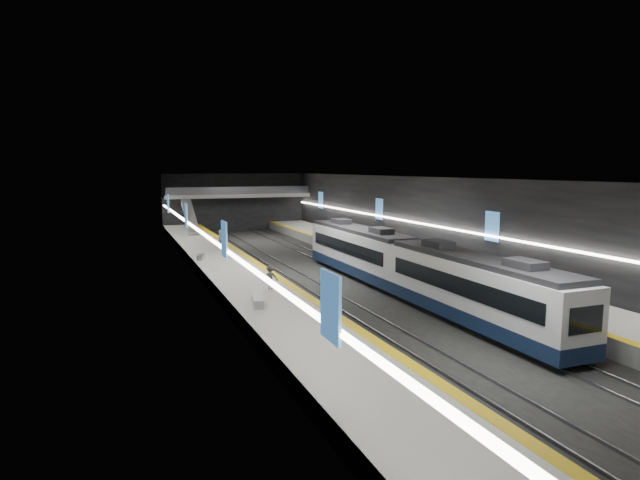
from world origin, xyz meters
name	(u,v)px	position (x,y,z in m)	size (l,w,h in m)	color
ground	(327,276)	(0.00, 0.00, 0.00)	(70.00, 70.00, 0.00)	black
ceiling	(327,178)	(0.00, 0.00, 8.00)	(20.00, 70.00, 0.04)	beige
wall_left	(202,233)	(-10.00, 0.00, 4.00)	(0.04, 70.00, 8.00)	black
wall_right	(433,223)	(10.00, 0.00, 4.00)	(0.04, 70.00, 8.00)	black
wall_back	(235,202)	(0.00, 35.00, 4.00)	(20.00, 0.04, 8.00)	black
platform_left	(237,276)	(-7.50, 0.00, 0.50)	(5.00, 70.00, 1.00)	slate
tile_surface_left	(236,270)	(-7.50, 0.00, 1.01)	(5.00, 70.00, 0.02)	#A9A9A4
tactile_strip_left	(264,268)	(-5.30, 0.00, 1.02)	(0.60, 70.00, 0.02)	#DEB00B
platform_right	(407,264)	(7.50, 0.00, 0.50)	(5.00, 70.00, 1.00)	slate
tile_surface_right	(407,258)	(7.50, 0.00, 1.01)	(5.00, 70.00, 0.02)	#A9A9A4
tactile_strip_right	(384,260)	(5.30, 0.00, 1.02)	(0.60, 70.00, 0.02)	#DEB00B
rails	(327,275)	(0.00, 0.00, 0.06)	(6.52, 70.00, 0.12)	gray
train	(406,265)	(2.50, -8.43, 2.20)	(2.69, 30.04, 3.60)	#101F3C
ad_posters	(323,220)	(0.00, 1.00, 4.50)	(19.94, 53.50, 2.20)	#417EC5
cove_light_left	(205,235)	(-9.80, 0.00, 3.80)	(0.25, 68.60, 0.12)	white
cove_light_right	(431,225)	(9.80, 0.00, 3.80)	(0.25, 68.60, 0.12)	white
mezzanine_bridge	(238,195)	(0.00, 32.93, 5.04)	(20.00, 3.00, 1.50)	gray
escalator	(190,217)	(-7.50, 26.00, 2.90)	(1.20, 8.00, 0.60)	#99999E
bench_left_near	(258,301)	(-8.67, -10.99, 1.25)	(0.57, 2.06, 0.50)	#99999E
bench_left_far	(201,257)	(-9.29, 5.90, 1.20)	(0.46, 1.67, 0.41)	#99999E
bench_right_near	(460,266)	(8.86, -5.72, 1.21)	(0.48, 1.74, 0.43)	#99999E
bench_right_far	(404,248)	(9.50, 3.95, 1.20)	(0.46, 1.65, 0.40)	#99999E
passenger_right_a	(417,251)	(7.36, -1.89, 1.89)	(0.65, 0.43, 1.78)	#A9523F
passenger_right_b	(443,261)	(6.65, -6.63, 1.91)	(0.88, 0.69, 1.82)	teal
passenger_left_a	(220,239)	(-6.45, 12.13, 1.88)	(1.03, 0.43, 1.75)	silver
passenger_left_b	(270,278)	(-6.88, -7.34, 1.78)	(1.01, 0.58, 1.56)	#45464D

